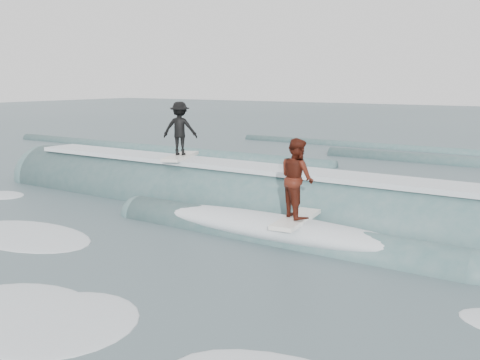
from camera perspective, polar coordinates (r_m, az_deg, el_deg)
The scene contains 6 objects.
ground at distance 11.80m, azimuth -11.95°, elevation -8.54°, with size 160.00×160.00×0.00m, color #394C53.
breaking_wave at distance 15.56m, azimuth 2.15°, elevation -3.51°, with size 22.08×4.08×2.59m.
surfer_black at distance 17.21m, azimuth -6.41°, elevation 5.23°, with size 1.26×2.07×1.80m.
surfer_red at distance 12.54m, azimuth 6.08°, elevation -0.16°, with size 1.15×2.05×1.98m.
whitewater at distance 10.53m, azimuth -14.46°, elevation -11.04°, with size 17.97×6.86×0.10m.
far_swells at distance 27.16m, azimuth 14.27°, elevation 2.16°, with size 41.98×8.65×0.80m.
Camera 1 is at (8.02, -7.77, 3.82)m, focal length 40.00 mm.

